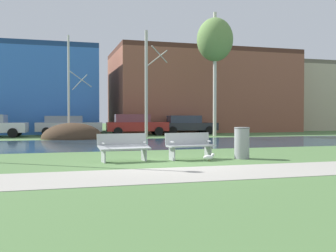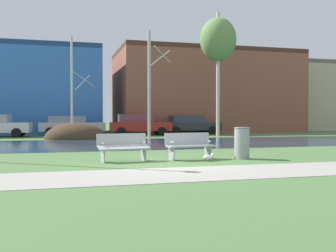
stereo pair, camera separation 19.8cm
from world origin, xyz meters
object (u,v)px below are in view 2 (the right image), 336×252
at_px(parked_hatch_third_red, 139,124).
at_px(bench_left, 123,146).
at_px(trash_bin, 242,143).
at_px(parked_sedan_second_silver, 72,125).
at_px(bench_right, 190,145).
at_px(seagull, 209,157).
at_px(parked_wagon_fourth_dark, 190,124).

bearing_deg(parked_hatch_third_red, bench_left, -102.66).
bearing_deg(trash_bin, parked_sedan_second_silver, 105.67).
xyz_separation_m(bench_right, trash_bin, (1.74, -0.27, 0.07)).
relative_size(seagull, parked_wagon_fourth_dark, 0.09).
xyz_separation_m(trash_bin, parked_wagon_fourth_dark, (4.20, 17.91, 0.24)).
height_order(bench_left, parked_hatch_third_red, parked_hatch_third_red).
height_order(parked_hatch_third_red, parked_wagon_fourth_dark, parked_hatch_third_red).
height_order(bench_left, parked_wagon_fourth_dark, parked_wagon_fourth_dark).
bearing_deg(parked_hatch_third_red, seagull, -93.93).
height_order(parked_sedan_second_silver, parked_wagon_fourth_dark, parked_wagon_fourth_dark).
relative_size(bench_left, parked_wagon_fourth_dark, 0.36).
relative_size(bench_right, parked_wagon_fourth_dark, 0.36).
relative_size(bench_left, seagull, 4.01).
height_order(bench_left, seagull, bench_left).
bearing_deg(bench_left, seagull, -14.19).
height_order(bench_right, parked_sedan_second_silver, parked_sedan_second_silver).
relative_size(bench_right, parked_hatch_third_red, 0.35).
relative_size(bench_right, parked_sedan_second_silver, 0.34).
relative_size(parked_sedan_second_silver, parked_hatch_third_red, 1.03).
relative_size(trash_bin, seagull, 2.54).
bearing_deg(bench_left, parked_hatch_third_red, 77.34).
distance_m(bench_right, trash_bin, 1.76).
relative_size(bench_left, parked_sedan_second_silver, 0.34).
bearing_deg(parked_wagon_fourth_dark, parked_sedan_second_silver, 179.55).
bearing_deg(seagull, parked_hatch_third_red, 86.07).
bearing_deg(parked_sedan_second_silver, trash_bin, -74.33).
distance_m(trash_bin, parked_hatch_third_red, 17.23).
distance_m(seagull, parked_sedan_second_silver, 18.75).
height_order(seagull, parked_hatch_third_red, parked_hatch_third_red).
bearing_deg(bench_left, trash_bin, -3.98).
bearing_deg(parked_hatch_third_red, trash_bin, -89.60).
bearing_deg(trash_bin, parked_wagon_fourth_dark, 76.80).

